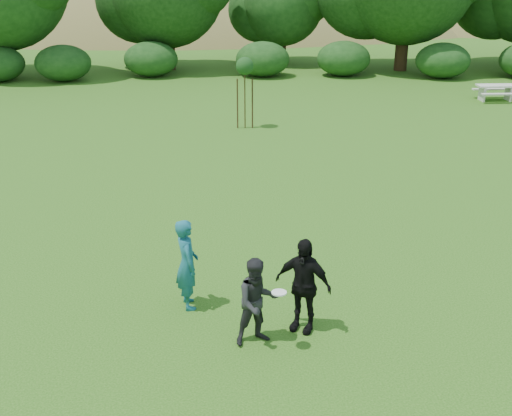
# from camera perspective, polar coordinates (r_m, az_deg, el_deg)

# --- Properties ---
(ground) EXTENTS (120.00, 120.00, 0.00)m
(ground) POSITION_cam_1_polar(r_m,az_deg,el_deg) (12.75, 0.67, -9.62)
(ground) COLOR #19470C
(ground) RESTS_ON ground
(player_teal) EXTENTS (0.61, 0.78, 1.88)m
(player_teal) POSITION_cam_1_polar(r_m,az_deg,el_deg) (12.74, -6.15, -4.96)
(player_teal) COLOR #175868
(player_teal) RESTS_ON ground
(player_grey) EXTENTS (0.97, 0.85, 1.67)m
(player_grey) POSITION_cam_1_polar(r_m,az_deg,el_deg) (11.58, 0.13, -8.33)
(player_grey) COLOR black
(player_grey) RESTS_ON ground
(player_black) EXTENTS (1.18, 0.92, 1.86)m
(player_black) POSITION_cam_1_polar(r_m,az_deg,el_deg) (11.95, 4.20, -6.83)
(player_black) COLOR black
(player_black) RESTS_ON ground
(frisbee) EXTENTS (0.27, 0.27, 0.04)m
(frisbee) POSITION_cam_1_polar(r_m,az_deg,el_deg) (11.20, 2.07, -7.52)
(frisbee) COLOR white
(frisbee) RESTS_ON ground
(sapling) EXTENTS (0.70, 0.70, 2.85)m
(sapling) POSITION_cam_1_polar(r_m,az_deg,el_deg) (25.83, -1.01, 12.33)
(sapling) COLOR #3D2A17
(sapling) RESTS_ON ground
(picnic_table) EXTENTS (1.80, 1.48, 0.76)m
(picnic_table) POSITION_cam_1_polar(r_m,az_deg,el_deg) (33.36, 20.54, 9.80)
(picnic_table) COLOR beige
(picnic_table) RESTS_ON ground
(hillside) EXTENTS (150.00, 72.00, 52.00)m
(hillside) POSITION_cam_1_polar(r_m,az_deg,el_deg) (81.47, -2.66, 8.49)
(hillside) COLOR olive
(hillside) RESTS_ON ground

